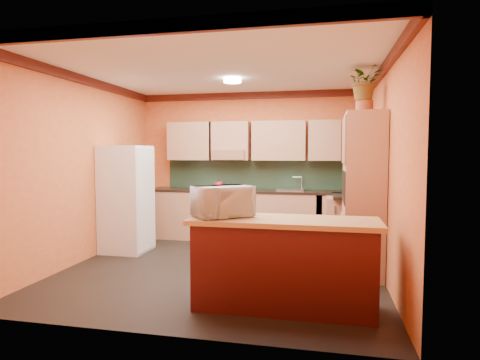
% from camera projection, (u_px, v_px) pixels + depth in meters
% --- Properties ---
extents(room_shell, '(4.24, 4.24, 2.72)m').
position_uv_depth(room_shell, '(229.00, 117.00, 5.67)').
color(room_shell, black).
rests_on(room_shell, ground).
extents(base_cabinets_back, '(3.65, 0.60, 0.88)m').
position_uv_depth(base_cabinets_back, '(248.00, 216.00, 7.27)').
color(base_cabinets_back, tan).
rests_on(base_cabinets_back, ground).
extents(countertop_back, '(3.65, 0.62, 0.04)m').
position_uv_depth(countertop_back, '(248.00, 191.00, 7.24)').
color(countertop_back, black).
rests_on(countertop_back, base_cabinets_back).
extents(stove, '(0.58, 0.58, 0.91)m').
position_uv_depth(stove, '(214.00, 214.00, 7.40)').
color(stove, black).
rests_on(stove, ground).
extents(kettle, '(0.21, 0.21, 0.18)m').
position_uv_depth(kettle, '(219.00, 185.00, 7.29)').
color(kettle, '#B40C26').
rests_on(kettle, stove).
extents(sink, '(0.48, 0.40, 0.03)m').
position_uv_depth(sink, '(291.00, 190.00, 7.08)').
color(sink, silver).
rests_on(sink, countertop_back).
extents(base_cabinets_right, '(0.60, 0.80, 0.88)m').
position_uv_depth(base_cabinets_right, '(352.00, 225.00, 6.37)').
color(base_cabinets_right, tan).
rests_on(base_cabinets_right, ground).
extents(countertop_right, '(0.62, 0.80, 0.04)m').
position_uv_depth(countertop_right, '(353.00, 196.00, 6.34)').
color(countertop_right, black).
rests_on(countertop_right, base_cabinets_right).
extents(fridge, '(0.68, 0.66, 1.70)m').
position_uv_depth(fridge, '(126.00, 199.00, 6.42)').
color(fridge, white).
rests_on(fridge, ground).
extents(pantry, '(0.48, 0.90, 2.10)m').
position_uv_depth(pantry, '(363.00, 194.00, 5.21)').
color(pantry, tan).
rests_on(pantry, ground).
extents(fern_pot, '(0.22, 0.22, 0.16)m').
position_uv_depth(fern_pot, '(364.00, 107.00, 5.18)').
color(fern_pot, '#974324').
rests_on(fern_pot, pantry).
extents(fern, '(0.54, 0.51, 0.49)m').
position_uv_depth(fern, '(365.00, 82.00, 5.16)').
color(fern, tan).
rests_on(fern, fern_pot).
extents(breakfast_bar, '(1.80, 0.55, 0.88)m').
position_uv_depth(breakfast_bar, '(283.00, 266.00, 4.06)').
color(breakfast_bar, '#4D1213').
rests_on(breakfast_bar, ground).
extents(bar_top, '(1.90, 0.65, 0.05)m').
position_uv_depth(bar_top, '(284.00, 221.00, 4.03)').
color(bar_top, tan).
rests_on(bar_top, breakfast_bar).
extents(microwave, '(0.69, 0.67, 0.32)m').
position_uv_depth(microwave, '(222.00, 201.00, 4.15)').
color(microwave, white).
rests_on(microwave, bar_top).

